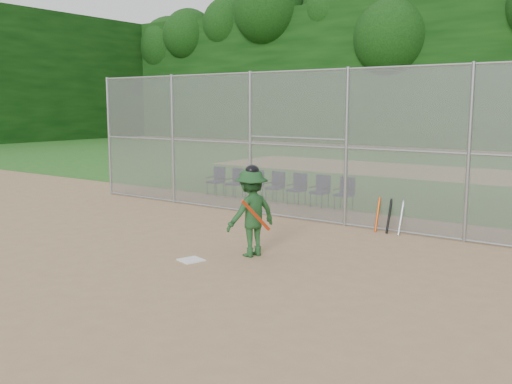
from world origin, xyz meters
The scene contains 15 objects.
ground centered at (0.00, 0.00, 0.00)m, with size 100.00×100.00×0.00m, color tan.
grass_strip centered at (0.00, 18.00, 0.01)m, with size 100.00×100.00×0.00m, color #245F1C.
dirt_patch_far centered at (0.00, 18.00, 0.01)m, with size 24.00×24.00×0.00m, color tan.
backstop_fence centered at (0.00, 5.00, 2.07)m, with size 16.09×0.09×4.00m.
treeline centered at (0.00, 20.00, 5.50)m, with size 81.00×60.00×11.00m.
home_plate centered at (0.03, 0.24, 0.01)m, with size 0.43×0.43×0.02m, color white.
batter_at_plate centered at (0.78, 1.25, 0.91)m, with size 1.05×1.34×1.88m.
spare_bats centered at (2.24, 4.90, 0.42)m, with size 0.66×0.33×0.84m.
chair_0 centered at (-4.95, 7.00, 0.48)m, with size 0.54×0.52×0.96m, color #11193E, non-canonical shape.
chair_1 centered at (-4.14, 7.00, 0.48)m, with size 0.54×0.52×0.96m, color #11193E, non-canonical shape.
chair_2 centered at (-3.32, 7.00, 0.48)m, with size 0.54×0.52×0.96m, color #11193E, non-canonical shape.
chair_3 centered at (-2.50, 7.00, 0.48)m, with size 0.54×0.52×0.96m, color #11193E, non-canonical shape.
chair_4 centered at (-1.69, 7.00, 0.48)m, with size 0.54×0.52×0.96m, color #11193E, non-canonical shape.
chair_5 centered at (-0.87, 7.00, 0.48)m, with size 0.54×0.52×0.96m, color #11193E, non-canonical shape.
chair_6 centered at (-0.05, 7.00, 0.48)m, with size 0.54×0.52×0.96m, color #11193E, non-canonical shape.
Camera 1 is at (7.51, -7.94, 3.06)m, focal length 40.00 mm.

